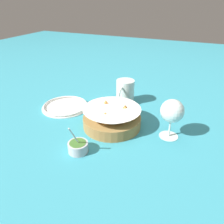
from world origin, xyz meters
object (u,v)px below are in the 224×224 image
food_basket (112,118)px  beer_mug (125,93)px  side_plate (65,106)px  wine_glass (172,112)px  sauce_cup (78,147)px

food_basket → beer_mug: 0.23m
food_basket → side_plate: size_ratio=1.07×
wine_glass → beer_mug: size_ratio=1.16×
sauce_cup → wine_glass: bearing=129.4°
side_plate → sauce_cup: bearing=41.9°
food_basket → wine_glass: 0.24m
food_basket → sauce_cup: sauce_cup is taller
beer_mug → side_plate: size_ratio=0.60×
beer_mug → side_plate: beer_mug is taller
food_basket → sauce_cup: bearing=-11.3°
wine_glass → beer_mug: wine_glass is taller
beer_mug → sauce_cup: bearing=-0.9°
wine_glass → side_plate: wine_glass is taller
food_basket → wine_glass: size_ratio=1.53×
food_basket → side_plate: 0.28m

